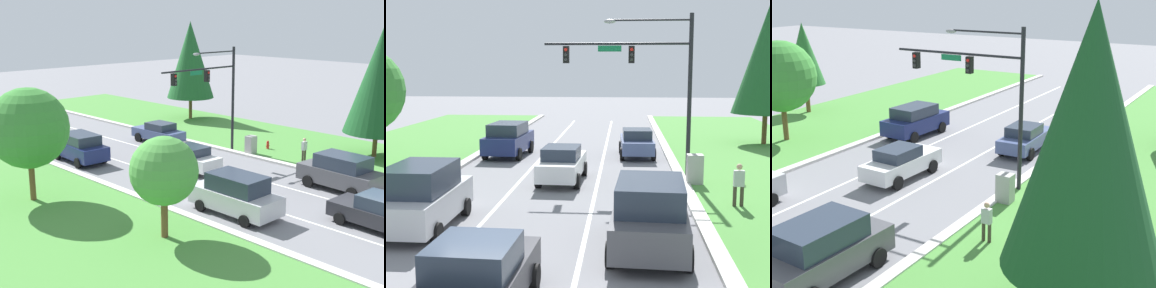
# 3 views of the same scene
# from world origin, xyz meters

# --- Properties ---
(traffic_signal_mast) EXTENTS (6.93, 0.41, 7.69)m
(traffic_signal_mast) POSITION_xyz_m (4.05, 14.53, 5.10)
(traffic_signal_mast) COLOR black
(traffic_signal_mast) RESTS_ON ground_plane
(navy_suv) EXTENTS (2.40, 4.79, 1.98)m
(navy_suv) POSITION_xyz_m (-3.80, 19.83, 1.03)
(navy_suv) COLOR navy
(navy_suv) RESTS_ON ground_plane
(slate_blue_sedan) EXTENTS (2.11, 4.54, 1.64)m
(slate_blue_sedan) POSITION_xyz_m (3.73, 20.28, 0.84)
(slate_blue_sedan) COLOR #475684
(slate_blue_sedan) RESTS_ON ground_plane
(white_sedan) EXTENTS (2.07, 4.65, 1.67)m
(white_sedan) POSITION_xyz_m (0.17, 13.05, 0.85)
(white_sedan) COLOR white
(white_sedan) RESTS_ON ground_plane
(graphite_suv) EXTENTS (2.46, 4.90, 2.09)m
(graphite_suv) POSITION_xyz_m (3.73, 4.06, 1.07)
(graphite_suv) COLOR #4C4C51
(graphite_suv) RESTS_ON ground_plane
(utility_cabinet) EXTENTS (0.70, 0.60, 1.39)m
(utility_cabinet) POSITION_xyz_m (6.13, 12.83, 0.69)
(utility_cabinet) COLOR #9E9E99
(utility_cabinet) RESTS_ON ground_plane
(pedestrian) EXTENTS (0.40, 0.23, 1.69)m
(pedestrian) POSITION_xyz_m (7.25, 9.01, 0.94)
(pedestrian) COLOR #42382D
(pedestrian) RESTS_ON ground_plane
(fire_hydrant) EXTENTS (0.34, 0.20, 0.70)m
(fire_hydrant) POSITION_xyz_m (8.16, 12.86, 0.34)
(fire_hydrant) COLOR red
(fire_hydrant) RESTS_ON ground_plane
(conifer_near_right_tree) EXTENTS (4.62, 4.62, 9.21)m
(conifer_near_right_tree) POSITION_xyz_m (11.81, 6.19, 5.51)
(conifer_near_right_tree) COLOR brown
(conifer_near_right_tree) RESTS_ON ground_plane
(oak_far_left_tree) EXTENTS (4.33, 4.33, 6.24)m
(oak_far_left_tree) POSITION_xyz_m (-10.06, 14.69, 4.06)
(oak_far_left_tree) COLOR brown
(oak_far_left_tree) RESTS_ON ground_plane
(conifer_mid_left_tree) EXTENTS (2.83, 2.83, 6.74)m
(conifer_mid_left_tree) POSITION_xyz_m (-14.45, 20.74, 4.45)
(conifer_mid_left_tree) COLOR brown
(conifer_mid_left_tree) RESTS_ON ground_plane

